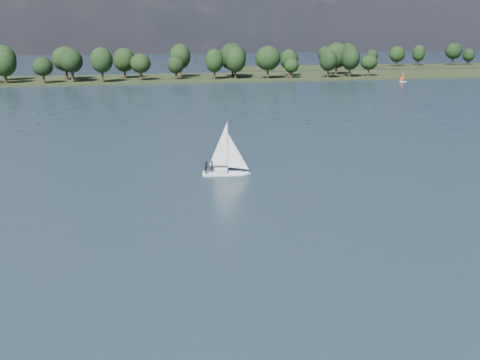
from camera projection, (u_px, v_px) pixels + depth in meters
name	position (u px, v px, depth m)	size (l,w,h in m)	color
ground	(154.00, 124.00, 121.75)	(700.00, 700.00, 0.00)	#233342
far_shore	(141.00, 80.00, 227.28)	(660.00, 40.00, 1.50)	black
far_shore_back	(424.00, 67.00, 303.43)	(220.00, 30.00, 1.40)	black
sailboat	(223.00, 159.00, 79.01)	(6.66, 2.55, 8.54)	silver
dinghy_orange	(403.00, 79.00, 217.82)	(2.85, 1.93, 4.24)	white
treeline	(133.00, 61.00, 221.07)	(562.72, 74.20, 18.52)	black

